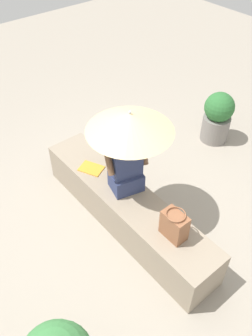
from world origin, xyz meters
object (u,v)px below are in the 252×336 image
(person_seated, at_px, (126,162))
(planter_near, at_px, (217,117))
(magazine, at_px, (91,168))
(handbag_black, at_px, (174,225))
(parasol, at_px, (130,122))

(person_seated, relative_size, planter_near, 1.13)
(magazine, distance_m, planter_near, 2.17)
(person_seated, bearing_deg, handbag_black, -4.35)
(person_seated, relative_size, parasol, 0.89)
(magazine, bearing_deg, parasol, -5.65)
(parasol, height_order, handbag_black, parasol)
(magazine, xyz_separation_m, planter_near, (0.17, 2.16, -0.09))
(handbag_black, height_order, planter_near, handbag_black)
(parasol, height_order, planter_near, parasol)
(parasol, bearing_deg, magazine, -160.09)
(person_seated, bearing_deg, parasol, 99.34)
(magazine, relative_size, planter_near, 0.35)
(parasol, xyz_separation_m, handbag_black, (0.83, -0.12, -0.72))
(person_seated, height_order, planter_near, person_seated)
(parasol, distance_m, handbag_black, 1.10)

